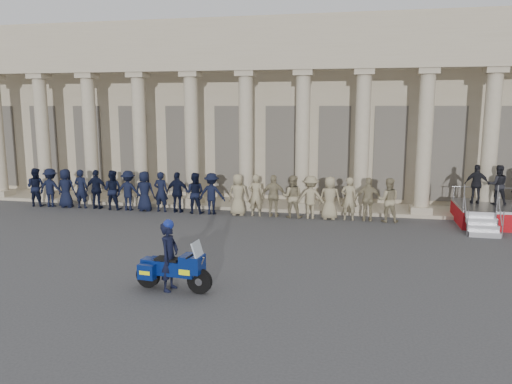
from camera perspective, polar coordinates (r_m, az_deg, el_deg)
The scene contains 6 objects.
ground at distance 15.51m, azimuth -3.13°, elevation -7.99°, with size 90.00×90.00×0.00m, color #3E3E40.
building at distance 29.26m, azimuth 4.35°, elevation 9.34°, with size 40.00×12.50×9.00m.
officer_rank at distance 22.38m, azimuth -7.04°, elevation -0.11°, with size 17.22×0.69×1.83m.
reviewing_stand at distance 22.36m, azimuth 26.69°, elevation -0.36°, with size 3.90×3.83×2.39m.
motorcycle at distance 13.20m, azimuth -9.37°, elevation -8.61°, with size 2.14×0.91×1.37m.
rider at distance 13.15m, azimuth -9.88°, elevation -7.14°, with size 0.50×0.70×1.89m.
Camera 1 is at (3.85, -14.26, 4.72)m, focal length 35.00 mm.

